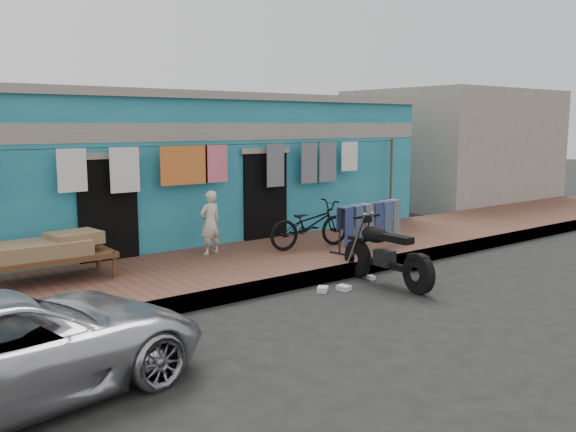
# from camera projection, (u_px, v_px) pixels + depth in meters

# --- Properties ---
(ground) EXTENTS (80.00, 80.00, 0.00)m
(ground) POSITION_uv_depth(u_px,v_px,m) (371.00, 309.00, 9.02)
(ground) COLOR black
(ground) RESTS_ON ground
(sidewalk) EXTENTS (28.00, 3.00, 0.25)m
(sidewalk) POSITION_uv_depth(u_px,v_px,m) (255.00, 264.00, 11.34)
(sidewalk) COLOR brown
(sidewalk) RESTS_ON ground
(curb) EXTENTS (28.00, 0.10, 0.25)m
(curb) POSITION_uv_depth(u_px,v_px,m) (304.00, 280.00, 10.21)
(curb) COLOR gray
(curb) RESTS_ON ground
(building) EXTENTS (12.20, 5.20, 3.36)m
(building) POSITION_uv_depth(u_px,v_px,m) (157.00, 168.00, 14.22)
(building) COLOR teal
(building) RESTS_ON ground
(neighbor_right) EXTENTS (6.00, 5.00, 3.80)m
(neighbor_right) POSITION_uv_depth(u_px,v_px,m) (452.00, 148.00, 20.87)
(neighbor_right) COLOR #9E9384
(neighbor_right) RESTS_ON ground
(clothesline) EXTENTS (10.06, 0.06, 2.10)m
(clothesline) POSITION_uv_depth(u_px,v_px,m) (214.00, 170.00, 12.00)
(clothesline) COLOR brown
(clothesline) RESTS_ON sidewalk
(car) EXTENTS (4.31, 2.46, 1.15)m
(car) POSITION_uv_depth(u_px,v_px,m) (8.00, 346.00, 5.91)
(car) COLOR silver
(car) RESTS_ON ground
(seated_person) EXTENTS (0.47, 0.34, 1.22)m
(seated_person) POSITION_uv_depth(u_px,v_px,m) (210.00, 223.00, 11.53)
(seated_person) COLOR beige
(seated_person) RESTS_ON sidewalk
(bicycle) EXTENTS (1.85, 0.86, 1.15)m
(bicycle) POSITION_uv_depth(u_px,v_px,m) (310.00, 219.00, 12.15)
(bicycle) COLOR black
(bicycle) RESTS_ON sidewalk
(motorcycle) EXTENTS (0.63, 1.76, 1.14)m
(motorcycle) POSITION_uv_depth(u_px,v_px,m) (387.00, 252.00, 10.28)
(motorcycle) COLOR black
(motorcycle) RESTS_ON ground
(charpoy) EXTENTS (2.13, 1.07, 0.71)m
(charpoy) POSITION_uv_depth(u_px,v_px,m) (48.00, 259.00, 9.56)
(charpoy) COLOR brown
(charpoy) RESTS_ON sidewalk
(jeans_rack) EXTENTS (2.03, 0.84, 0.93)m
(jeans_rack) POSITION_uv_depth(u_px,v_px,m) (370.00, 225.00, 12.16)
(jeans_rack) COLOR black
(jeans_rack) RESTS_ON sidewalk
(litter_a) EXTENTS (0.26, 0.25, 0.09)m
(litter_a) POSITION_uv_depth(u_px,v_px,m) (323.00, 289.00, 9.89)
(litter_a) COLOR silver
(litter_a) RESTS_ON ground
(litter_b) EXTENTS (0.14, 0.16, 0.07)m
(litter_b) POSITION_uv_depth(u_px,v_px,m) (371.00, 278.00, 10.70)
(litter_b) COLOR silver
(litter_b) RESTS_ON ground
(litter_c) EXTENTS (0.20, 0.24, 0.08)m
(litter_c) POSITION_uv_depth(u_px,v_px,m) (344.00, 288.00, 10.00)
(litter_c) COLOR silver
(litter_c) RESTS_ON ground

